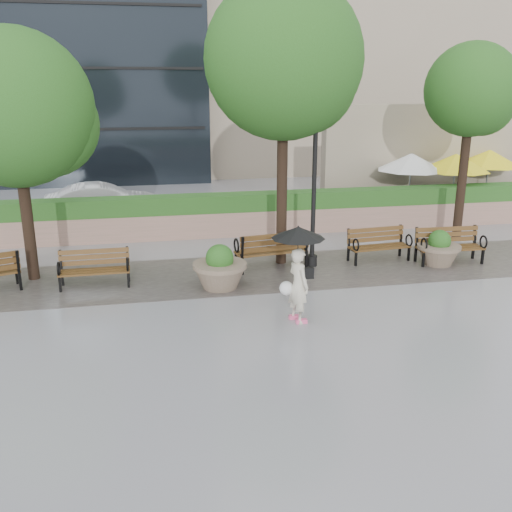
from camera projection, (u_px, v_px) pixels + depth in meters
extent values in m
plane|color=gray|center=(259.00, 319.00, 12.03)|extent=(100.00, 100.00, 0.00)
cube|color=#383330|center=(236.00, 274.00, 14.85)|extent=(28.00, 3.20, 0.01)
cube|color=tan|center=(217.00, 223.00, 18.49)|extent=(24.00, 0.80, 0.80)
cube|color=#26531B|center=(216.00, 203.00, 18.29)|extent=(24.00, 0.75, 0.55)
cube|color=tan|center=(444.00, 156.00, 22.57)|extent=(10.00, 0.60, 4.00)
cube|color=#26531B|center=(458.00, 206.00, 20.87)|extent=(8.00, 0.50, 0.90)
cube|color=black|center=(204.00, 209.00, 22.36)|extent=(40.00, 7.00, 0.00)
torus|color=black|center=(15.00, 260.00, 13.88)|extent=(0.18, 0.38, 0.38)
cube|color=brown|center=(94.00, 271.00, 13.77)|extent=(1.68, 0.51, 0.05)
cube|color=brown|center=(94.00, 257.00, 13.93)|extent=(1.68, 0.12, 0.39)
cube|color=black|center=(95.00, 279.00, 13.85)|extent=(1.68, 0.60, 0.43)
torus|color=black|center=(59.00, 269.00, 13.41)|extent=(0.05, 0.35, 0.34)
torus|color=black|center=(127.00, 265.00, 13.71)|extent=(0.05, 0.35, 0.34)
cube|color=brown|center=(271.00, 251.00, 15.20)|extent=(1.97, 0.84, 0.05)
cube|color=brown|center=(275.00, 242.00, 14.83)|extent=(1.91, 0.40, 0.45)
cube|color=black|center=(271.00, 259.00, 15.24)|extent=(1.99, 0.95, 0.49)
torus|color=black|center=(299.00, 240.00, 15.60)|extent=(0.11, 0.40, 0.39)
torus|color=black|center=(236.00, 246.00, 15.03)|extent=(0.11, 0.40, 0.39)
cube|color=brown|center=(379.00, 247.00, 15.77)|extent=(1.75, 0.67, 0.05)
cube|color=brown|center=(376.00, 234.00, 15.93)|extent=(1.71, 0.28, 0.40)
cube|color=black|center=(378.00, 254.00, 15.85)|extent=(1.76, 0.77, 0.44)
torus|color=black|center=(356.00, 245.00, 15.34)|extent=(0.08, 0.35, 0.35)
torus|color=black|center=(409.00, 240.00, 15.78)|extent=(0.08, 0.35, 0.35)
cube|color=brown|center=(450.00, 248.00, 15.59)|extent=(1.83, 0.62, 0.05)
cube|color=brown|center=(446.00, 234.00, 15.77)|extent=(1.82, 0.20, 0.43)
cube|color=black|center=(449.00, 255.00, 15.68)|extent=(1.84, 0.72, 0.46)
torus|color=black|center=(424.00, 245.00, 15.24)|extent=(0.07, 0.37, 0.37)
torus|color=black|center=(483.00, 242.00, 15.49)|extent=(0.07, 0.37, 0.37)
cylinder|color=#7F6B56|center=(220.00, 265.00, 13.68)|extent=(1.30, 1.30, 0.11)
sphere|color=#224915|center=(220.00, 258.00, 13.63)|extent=(0.67, 0.67, 0.67)
cylinder|color=#7F6B56|center=(439.00, 247.00, 15.45)|extent=(1.16, 1.16, 0.09)
sphere|color=#224915|center=(440.00, 241.00, 15.41)|extent=(0.60, 0.60, 0.60)
cylinder|color=black|center=(314.00, 192.00, 14.90)|extent=(0.12, 0.12, 4.09)
cylinder|color=black|center=(312.00, 261.00, 15.45)|extent=(0.28, 0.28, 0.30)
sphere|color=black|center=(316.00, 109.00, 14.29)|extent=(0.24, 0.24, 0.24)
cylinder|color=black|center=(25.00, 203.00, 13.91)|extent=(0.28, 0.28, 3.92)
sphere|color=#224915|center=(14.00, 108.00, 13.26)|extent=(3.69, 3.69, 3.69)
sphere|color=#224915|center=(45.00, 124.00, 13.76)|extent=(2.58, 2.58, 2.58)
cylinder|color=black|center=(282.00, 173.00, 15.04)|extent=(0.28, 0.28, 4.98)
sphere|color=#224915|center=(284.00, 59.00, 14.21)|extent=(4.02, 4.02, 4.02)
sphere|color=#224915|center=(303.00, 80.00, 14.75)|extent=(2.81, 2.81, 2.81)
cylinder|color=black|center=(463.00, 171.00, 17.68)|extent=(0.28, 0.28, 4.27)
sphere|color=#224915|center=(472.00, 90.00, 16.97)|extent=(2.78, 2.78, 2.78)
sphere|color=#224915|center=(483.00, 104.00, 17.48)|extent=(1.95, 1.95, 1.95)
cylinder|color=black|center=(407.00, 214.00, 21.31)|extent=(0.40, 0.40, 0.10)
cylinder|color=#99999E|center=(409.00, 187.00, 21.00)|extent=(0.06, 0.06, 2.20)
cone|color=white|center=(411.00, 162.00, 20.74)|extent=(2.50, 2.50, 0.60)
cylinder|color=black|center=(450.00, 215.00, 21.17)|extent=(0.40, 0.40, 0.10)
cylinder|color=#99999E|center=(453.00, 187.00, 20.86)|extent=(0.06, 0.06, 2.20)
cone|color=yellow|center=(456.00, 163.00, 20.60)|extent=(2.50, 2.50, 0.60)
cylinder|color=black|center=(483.00, 208.00, 22.40)|extent=(0.40, 0.40, 0.10)
cylinder|color=#99999E|center=(487.00, 181.00, 22.09)|extent=(0.06, 0.06, 2.20)
cone|color=yellow|center=(489.00, 158.00, 21.83)|extent=(2.50, 2.50, 0.60)
imported|color=white|center=(104.00, 202.00, 20.37)|extent=(4.18, 1.82, 1.34)
imported|color=beige|center=(299.00, 283.00, 11.69)|extent=(0.60, 0.72, 1.69)
cube|color=#F2598C|center=(294.00, 317.00, 12.02)|extent=(0.18, 0.25, 0.08)
cube|color=#F2598C|center=(301.00, 321.00, 11.81)|extent=(0.18, 0.25, 0.08)
cube|color=black|center=(306.00, 273.00, 11.79)|extent=(0.20, 0.33, 0.23)
sphere|color=white|center=(286.00, 288.00, 11.84)|extent=(0.29, 0.29, 0.29)
cylinder|color=black|center=(298.00, 253.00, 11.54)|extent=(0.02, 0.02, 0.90)
cone|color=black|center=(298.00, 233.00, 11.42)|extent=(1.10, 1.10, 0.23)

